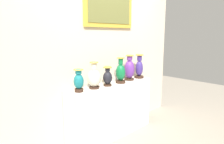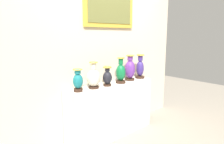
# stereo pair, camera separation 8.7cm
# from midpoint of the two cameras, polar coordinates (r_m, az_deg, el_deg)

# --- Properties ---
(ground_plane) EXTENTS (9.31, 9.31, 0.00)m
(ground_plane) POSITION_cam_midpoint_polar(r_m,az_deg,el_deg) (3.31, -0.79, -17.29)
(ground_plane) COLOR gray
(display_shelf) EXTENTS (1.48, 0.32, 0.82)m
(display_shelf) POSITION_cam_midpoint_polar(r_m,az_deg,el_deg) (3.14, -0.81, -10.63)
(display_shelf) COLOR silver
(display_shelf) RESTS_ON ground_plane
(back_wall) EXTENTS (3.31, 0.14, 3.15)m
(back_wall) POSITION_cam_midpoint_polar(r_m,az_deg,el_deg) (3.09, -3.66, 11.36)
(back_wall) COLOR beige
(back_wall) RESTS_ON ground_plane
(vase_teal) EXTENTS (0.13, 0.13, 0.29)m
(vase_teal) POSITION_cam_midpoint_polar(r_m,az_deg,el_deg) (2.61, -10.29, -2.54)
(vase_teal) COLOR #382319
(vase_teal) RESTS_ON display_shelf
(vase_ivory) EXTENTS (0.19, 0.19, 0.36)m
(vase_ivory) POSITION_cam_midpoint_polar(r_m,az_deg,el_deg) (2.74, -5.98, -1.58)
(vase_ivory) COLOR #382319
(vase_ivory) RESTS_ON display_shelf
(vase_onyx) EXTENTS (0.13, 0.13, 0.28)m
(vase_onyx) POSITION_cam_midpoint_polar(r_m,az_deg,el_deg) (2.86, -2.13, -1.40)
(vase_onyx) COLOR #382319
(vase_onyx) RESTS_ON display_shelf
(vase_emerald) EXTENTS (0.15, 0.15, 0.39)m
(vase_emerald) POSITION_cam_midpoint_polar(r_m,az_deg,el_deg) (3.03, 1.60, -0.11)
(vase_emerald) COLOR #382319
(vase_emerald) RESTS_ON display_shelf
(vase_violet) EXTENTS (0.16, 0.16, 0.40)m
(vase_violet) POSITION_cam_midpoint_polar(r_m,az_deg,el_deg) (3.23, 4.16, 0.87)
(vase_violet) COLOR #382319
(vase_violet) RESTS_ON display_shelf
(vase_indigo) EXTENTS (0.15, 0.15, 0.40)m
(vase_indigo) POSITION_cam_midpoint_polar(r_m,az_deg,el_deg) (3.41, 6.94, 1.27)
(vase_indigo) COLOR #382319
(vase_indigo) RESTS_ON display_shelf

